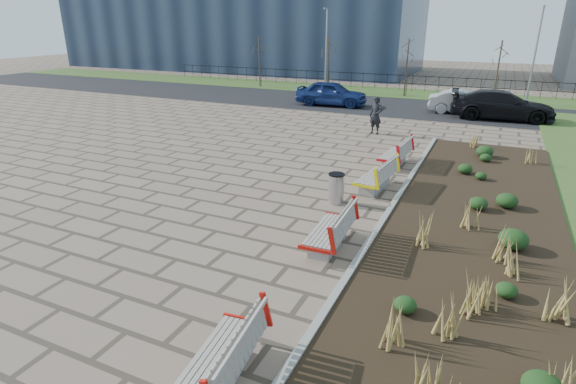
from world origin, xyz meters
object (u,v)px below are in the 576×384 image
at_px(bench_d, 395,152).
at_px(car_silver, 464,102).
at_px(car_black, 502,105).
at_px(lamp_east, 534,58).
at_px(pedestrian, 376,116).
at_px(lamp_west, 326,52).
at_px(bench_a, 217,355).
at_px(bench_b, 328,228).
at_px(car_blue, 331,93).
at_px(bench_c, 375,175).
at_px(litter_bin, 336,189).

height_order(bench_d, car_silver, car_silver).
height_order(car_black, lamp_east, lamp_east).
relative_size(pedestrian, lamp_west, 0.30).
xyz_separation_m(car_black, lamp_east, (1.44, 5.43, 2.23)).
bearing_deg(bench_a, car_silver, 79.68).
height_order(lamp_west, lamp_east, same).
distance_m(bench_d, pedestrian, 5.13).
bearing_deg(bench_b, lamp_east, 76.01).
bearing_deg(lamp_east, pedestrian, -120.75).
xyz_separation_m(bench_a, car_blue, (-6.60, 23.49, 0.30)).
height_order(car_silver, lamp_west, lamp_west).
bearing_deg(car_black, bench_c, 161.01).
bearing_deg(bench_b, bench_d, 87.83).
height_order(car_blue, lamp_west, lamp_west).
xyz_separation_m(litter_bin, car_black, (4.33, 15.67, 0.35)).
xyz_separation_m(bench_b, litter_bin, (-0.77, 2.80, -0.04)).
bearing_deg(bench_d, bench_b, -86.62).
height_order(litter_bin, car_blue, car_blue).
bearing_deg(car_black, bench_b, 164.39).
bearing_deg(car_silver, bench_c, 168.87).
relative_size(bench_a, car_blue, 0.46).
relative_size(bench_b, lamp_east, 0.35).
distance_m(bench_d, lamp_west, 18.93).
height_order(car_blue, car_silver, car_blue).
bearing_deg(bench_a, lamp_east, 73.40).
bearing_deg(bench_a, bench_b, 83.25).
bearing_deg(pedestrian, car_black, 63.15).
relative_size(bench_b, litter_bin, 2.27).
height_order(bench_c, pedestrian, pedestrian).
bearing_deg(litter_bin, pedestrian, 97.44).
distance_m(bench_a, car_black, 23.63).
bearing_deg(litter_bin, lamp_west, 111.32).
relative_size(bench_a, lamp_east, 0.35).
relative_size(bench_d, pedestrian, 1.16).
relative_size(bench_d, lamp_west, 0.35).
bearing_deg(bench_b, car_silver, 83.36).
bearing_deg(car_black, lamp_east, -19.56).
height_order(bench_c, car_black, car_black).
relative_size(bench_c, lamp_east, 0.35).
xyz_separation_m(pedestrian, lamp_east, (6.99, 11.75, 2.14)).
height_order(pedestrian, car_black, pedestrian).
bearing_deg(lamp_west, car_blue, -65.59).
bearing_deg(car_blue, car_silver, -89.56).
bearing_deg(bench_a, bench_d, 83.25).
bearing_deg(car_blue, bench_a, -169.26).
height_order(bench_a, car_blue, car_blue).
bearing_deg(car_black, litter_bin, 159.86).
relative_size(car_black, lamp_east, 0.91).
bearing_deg(bench_a, pedestrian, 89.91).
bearing_deg(bench_d, pedestrian, 116.24).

